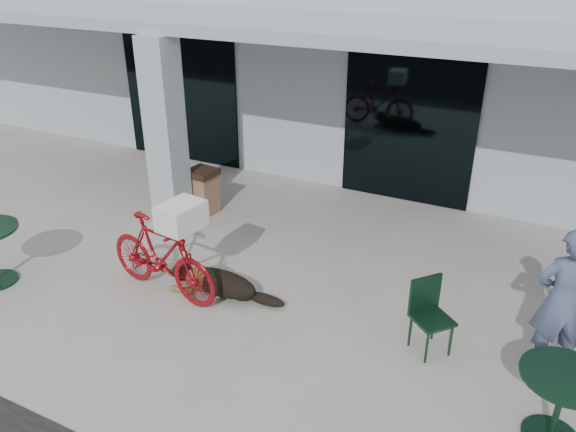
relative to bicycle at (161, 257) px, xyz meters
The scene contains 13 objects.
ground 0.72m from the bicycle, 62.29° to the right, with size 80.00×80.00×0.00m, color #ABA8A1.
building 8.28m from the bicycle, 88.51° to the left, with size 22.00×7.00×4.50m, color #A2AFB8.
storefront_glass_left 5.53m from the bicycle, 123.14° to the left, with size 2.80×0.06×2.70m, color black.
storefront_glass_right 5.06m from the bicycle, 66.30° to the left, with size 2.40×0.06×2.70m, color black.
column 2.50m from the bicycle, 124.17° to the left, with size 0.50×0.50×3.12m, color #A2AFB8.
overhang 4.16m from the bicycle, 86.24° to the left, with size 22.00×2.80×0.18m, color #A2AFB8.
bicycle is the anchor object (origin of this frame).
laundry_basket 0.86m from the bicycle, ahead, with size 0.56×0.42×0.33m, color white.
dog 0.86m from the bicycle, 22.47° to the left, with size 1.26×0.42×0.42m, color black, non-canonical shape.
cafe_table_far 4.96m from the bicycle, ahead, with size 0.84×0.84×0.78m, color #113120, non-canonical shape.
cafe_chair_far_a 3.59m from the bicycle, ahead, with size 0.41×0.45×0.91m, color #113120, non-canonical shape.
person 4.90m from the bicycle, ahead, with size 0.64×0.42×1.75m, color #465276.
trash_receptacle 2.60m from the bicycle, 112.41° to the left, with size 0.48×0.48×0.82m, color #885E47, non-canonical shape.
Camera 1 is at (4.25, -4.67, 4.33)m, focal length 35.00 mm.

